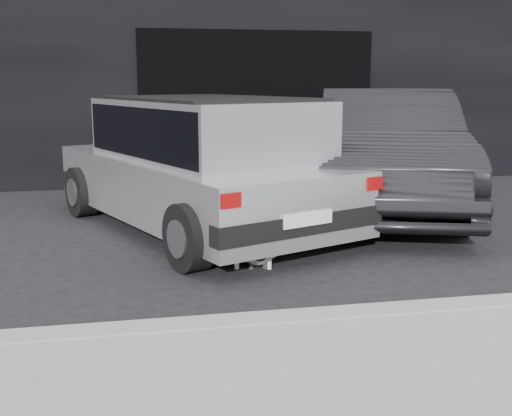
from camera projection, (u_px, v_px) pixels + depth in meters
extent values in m
plane|color=black|center=(241.00, 242.00, 7.15)|extent=(80.00, 80.00, 0.00)
cube|color=black|center=(237.00, 43.00, 12.62)|extent=(34.00, 4.00, 5.00)
cube|color=black|center=(257.00, 109.00, 10.93)|extent=(4.00, 0.10, 2.60)
cube|color=gray|center=(431.00, 312.00, 4.84)|extent=(18.00, 0.25, 0.12)
cube|color=#BABCBF|center=(197.00, 185.00, 7.74)|extent=(3.40, 4.68, 0.68)
cube|color=#BABCBF|center=(205.00, 129.00, 7.43)|extent=(2.64, 3.28, 0.68)
cube|color=black|center=(205.00, 129.00, 7.43)|extent=(2.61, 3.18, 0.55)
cube|color=black|center=(302.00, 224.00, 6.08)|extent=(1.85, 0.90, 0.20)
cube|color=black|center=(130.00, 173.00, 9.44)|extent=(1.85, 0.90, 0.20)
cube|color=silver|center=(308.00, 219.00, 5.99)|extent=(0.53, 0.23, 0.13)
cube|color=#8C0707|center=(231.00, 201.00, 5.48)|extent=(0.20, 0.11, 0.13)
cube|color=#8C0707|center=(375.00, 183.00, 6.40)|extent=(0.20, 0.11, 0.13)
cube|color=black|center=(205.00, 98.00, 7.36)|extent=(2.53, 3.01, 0.03)
cylinder|color=black|center=(189.00, 237.00, 6.02)|extent=(0.47, 0.70, 0.66)
cylinder|color=slate|center=(176.00, 239.00, 5.95)|extent=(0.16, 0.34, 0.36)
cylinder|color=black|center=(339.00, 215.00, 7.04)|extent=(0.47, 0.70, 0.66)
cylinder|color=slate|center=(348.00, 213.00, 7.11)|extent=(0.16, 0.34, 0.36)
cylinder|color=black|center=(82.00, 192.00, 8.48)|extent=(0.47, 0.70, 0.66)
cylinder|color=slate|center=(72.00, 193.00, 8.40)|extent=(0.16, 0.34, 0.36)
cylinder|color=black|center=(205.00, 180.00, 9.49)|extent=(0.47, 0.70, 0.66)
cylinder|color=slate|center=(212.00, 179.00, 9.56)|extent=(0.16, 0.34, 0.36)
imported|color=black|center=(386.00, 150.00, 8.83)|extent=(3.24, 5.34, 1.66)
ellipsoid|color=beige|center=(256.00, 253.00, 6.28)|extent=(0.29, 0.54, 0.21)
ellipsoid|color=beige|center=(258.00, 254.00, 6.15)|extent=(0.24, 0.24, 0.19)
ellipsoid|color=black|center=(260.00, 254.00, 6.01)|extent=(0.16, 0.14, 0.14)
sphere|color=black|center=(261.00, 257.00, 5.95)|extent=(0.06, 0.06, 0.06)
cone|color=black|center=(264.00, 247.00, 6.02)|extent=(0.05, 0.06, 0.07)
cone|color=black|center=(256.00, 248.00, 6.01)|extent=(0.05, 0.06, 0.07)
cylinder|color=black|center=(265.00, 265.00, 6.16)|extent=(0.04, 0.04, 0.07)
cylinder|color=black|center=(251.00, 266.00, 6.14)|extent=(0.04, 0.04, 0.07)
cylinder|color=black|center=(260.00, 256.00, 6.46)|extent=(0.04, 0.04, 0.07)
cylinder|color=black|center=(247.00, 257.00, 6.44)|extent=(0.04, 0.04, 0.07)
cylinder|color=black|center=(251.00, 249.00, 6.57)|extent=(0.12, 0.29, 0.09)
ellipsoid|color=white|center=(253.00, 250.00, 6.18)|extent=(0.57, 0.35, 0.23)
ellipsoid|color=white|center=(267.00, 248.00, 6.17)|extent=(0.26, 0.26, 0.19)
ellipsoid|color=white|center=(281.00, 240.00, 6.16)|extent=(0.16, 0.17, 0.13)
sphere|color=white|center=(287.00, 241.00, 6.17)|extent=(0.06, 0.06, 0.06)
cone|color=white|center=(279.00, 233.00, 6.19)|extent=(0.07, 0.06, 0.07)
cone|color=white|center=(280.00, 234.00, 6.11)|extent=(0.07, 0.06, 0.07)
cylinder|color=white|center=(269.00, 259.00, 6.26)|extent=(0.04, 0.04, 0.13)
cylinder|color=white|center=(269.00, 262.00, 6.13)|extent=(0.04, 0.04, 0.13)
cylinder|color=white|center=(237.00, 259.00, 6.26)|extent=(0.04, 0.04, 0.13)
cylinder|color=white|center=(237.00, 263.00, 6.13)|extent=(0.04, 0.04, 0.13)
cylinder|color=white|center=(223.00, 256.00, 6.18)|extent=(0.29, 0.09, 0.09)
ellipsoid|color=gray|center=(243.00, 249.00, 6.15)|extent=(0.21, 0.18, 0.10)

